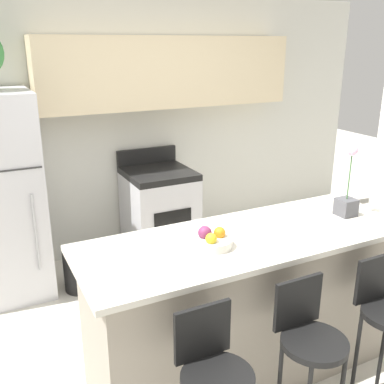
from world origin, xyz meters
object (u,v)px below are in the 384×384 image
(trash_bin, at_px, (80,269))
(orchid_vase, at_px, (347,197))
(bar_stool_mid, at_px, (309,342))
(bar_stool_left, at_px, (213,377))
(fruit_bowl, at_px, (212,240))
(stove_range, at_px, (159,213))

(trash_bin, bearing_deg, orchid_vase, -46.19)
(bar_stool_mid, bearing_deg, bar_stool_left, 180.00)
(orchid_vase, distance_m, trash_bin, 2.34)
(bar_stool_mid, distance_m, fruit_bowl, 0.74)
(bar_stool_mid, bearing_deg, orchid_vase, 37.04)
(orchid_vase, relative_size, fruit_bowl, 2.14)
(bar_stool_left, distance_m, fruit_bowl, 0.75)
(bar_stool_left, xyz_separation_m, fruit_bowl, (0.30, 0.56, 0.41))
(orchid_vase, relative_size, trash_bin, 1.27)
(bar_stool_left, relative_size, trash_bin, 2.46)
(stove_range, xyz_separation_m, fruit_bowl, (-0.45, -1.88, 0.57))
(stove_range, bearing_deg, trash_bin, -161.47)
(bar_stool_left, bearing_deg, trash_bin, 94.05)
(bar_stool_mid, height_order, trash_bin, bar_stool_mid)
(fruit_bowl, bearing_deg, bar_stool_mid, -63.87)
(bar_stool_mid, height_order, orchid_vase, orchid_vase)
(bar_stool_left, bearing_deg, orchid_vase, 23.47)
(trash_bin, bearing_deg, fruit_bowl, -74.19)
(trash_bin, bearing_deg, bar_stool_mid, -71.37)
(fruit_bowl, xyz_separation_m, trash_bin, (-0.45, 1.58, -0.84))
(fruit_bowl, distance_m, trash_bin, 1.84)
(stove_range, distance_m, bar_stool_mid, 2.45)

